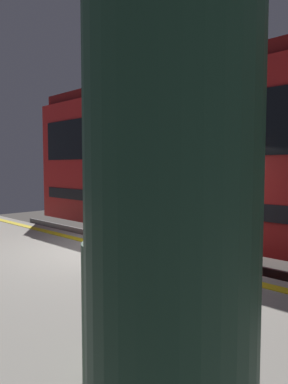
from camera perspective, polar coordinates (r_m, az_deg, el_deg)
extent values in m
plane|color=#4C4742|center=(5.88, -0.25, -18.00)|extent=(24.83, 24.83, 0.00)
cube|color=yellow|center=(5.39, -2.56, -9.36)|extent=(14.07, 0.16, 0.01)
cube|color=slate|center=(6.97, 9.19, -13.76)|extent=(18.67, 0.08, 0.16)
cube|color=slate|center=(8.13, 15.25, -11.25)|extent=(18.67, 0.08, 0.16)
cube|color=black|center=(5.29, 17.84, 10.41)|extent=(11.20, 0.03, 0.90)
cube|color=black|center=(5.29, 17.54, -3.06)|extent=(11.20, 0.03, 0.24)
cube|color=#3359B2|center=(6.47, 1.18, 3.91)|extent=(1.11, 0.02, 1.25)
cylinder|color=black|center=(8.15, -6.38, -7.48)|extent=(0.84, 0.12, 0.84)
cylinder|color=black|center=(9.71, 4.29, -5.59)|extent=(0.84, 0.12, 0.84)
cylinder|color=brown|center=(4.36, -1.61, -6.75)|extent=(0.14, 0.14, 0.88)
cylinder|color=brown|center=(4.49, -3.20, -6.43)|extent=(0.14, 0.14, 0.88)
cube|color=#4C724C|center=(4.34, -2.45, 3.01)|extent=(0.40, 0.24, 0.60)
sphere|color=#4C724C|center=(4.46, -0.93, 6.63)|extent=(0.20, 0.20, 0.20)
sphere|color=tan|center=(4.36, -2.46, 8.92)|extent=(0.22, 0.22, 0.22)
cylinder|color=#4C724C|center=(4.16, -0.12, 2.15)|extent=(0.09, 0.09, 0.54)
cylinder|color=#4C724C|center=(4.47, -5.22, 6.22)|extent=(0.09, 0.42, 0.33)
cube|color=black|center=(4.41, -6.24, 8.32)|extent=(0.07, 0.02, 0.15)
cube|color=maroon|center=(4.17, 0.28, -11.48)|extent=(0.40, 0.15, 0.27)
torus|color=maroon|center=(4.12, 0.28, -8.84)|extent=(0.36, 0.36, 0.02)
cylinder|color=#2D4C38|center=(2.23, -3.34, -18.28)|extent=(0.48, 0.48, 0.82)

